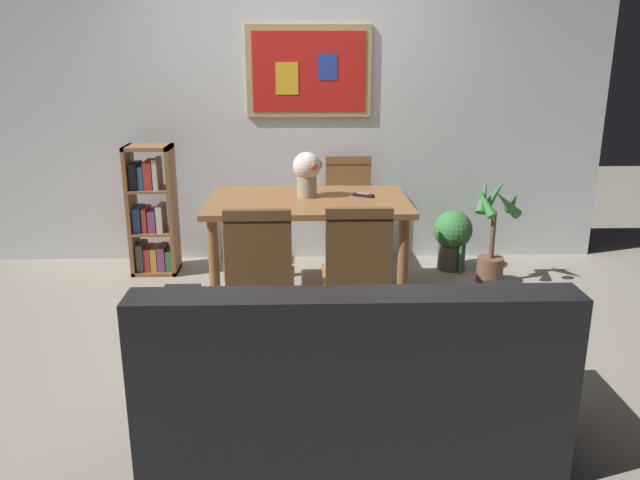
% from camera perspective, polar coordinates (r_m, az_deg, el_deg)
% --- Properties ---
extents(ground_plane, '(12.00, 12.00, 0.00)m').
position_cam_1_polar(ground_plane, '(4.12, -2.12, -8.42)').
color(ground_plane, gray).
extents(wall_back_with_painting, '(5.20, 0.14, 2.60)m').
position_cam_1_polar(wall_back_with_painting, '(5.38, -2.16, 11.95)').
color(wall_back_with_painting, silver).
rests_on(wall_back_with_painting, ground_plane).
extents(dining_table, '(1.41, 0.90, 0.76)m').
position_cam_1_polar(dining_table, '(4.45, -1.09, 2.44)').
color(dining_table, brown).
rests_on(dining_table, ground_plane).
extents(dining_chair_near_right, '(0.40, 0.41, 0.91)m').
position_cam_1_polar(dining_chair_near_right, '(3.74, 3.35, -2.28)').
color(dining_chair_near_right, brown).
rests_on(dining_chair_near_right, ground_plane).
extents(dining_chair_far_right, '(0.40, 0.41, 0.91)m').
position_cam_1_polar(dining_chair_far_right, '(5.26, 2.61, 3.36)').
color(dining_chair_far_right, brown).
rests_on(dining_chair_far_right, ground_plane).
extents(dining_chair_near_left, '(0.40, 0.41, 0.91)m').
position_cam_1_polar(dining_chair_near_left, '(3.71, -5.46, -2.48)').
color(dining_chair_near_left, brown).
rests_on(dining_chair_near_left, ground_plane).
extents(leather_couch, '(1.80, 0.84, 0.84)m').
position_cam_1_polar(leather_couch, '(2.94, 2.51, -12.66)').
color(leather_couch, black).
rests_on(leather_couch, ground_plane).
extents(bookshelf, '(0.36, 0.28, 1.04)m').
position_cam_1_polar(bookshelf, '(5.27, -14.92, 2.17)').
color(bookshelf, brown).
rests_on(bookshelf, ground_plane).
extents(potted_ivy, '(0.32, 0.32, 0.55)m').
position_cam_1_polar(potted_ivy, '(5.32, 11.87, 0.28)').
color(potted_ivy, '#4C4742').
rests_on(potted_ivy, ground_plane).
extents(potted_palm, '(0.38, 0.36, 0.82)m').
position_cam_1_polar(potted_palm, '(5.04, 15.33, 0.34)').
color(potted_palm, brown).
rests_on(potted_palm, ground_plane).
extents(flower_vase, '(0.21, 0.20, 0.32)m').
position_cam_1_polar(flower_vase, '(4.46, -1.17, 6.22)').
color(flower_vase, tan).
rests_on(flower_vase, dining_table).
extents(tv_remote, '(0.16, 0.12, 0.02)m').
position_cam_1_polar(tv_remote, '(4.51, 3.93, 4.07)').
color(tv_remote, black).
rests_on(tv_remote, dining_table).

